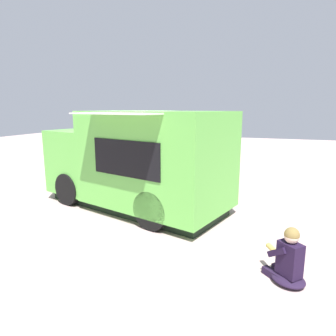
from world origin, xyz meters
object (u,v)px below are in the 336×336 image
planter_flowering_far (130,160)px  food_truck (137,163)px  person_customer (288,261)px  planter_flowering_near (228,170)px

planter_flowering_far → food_truck: bearing=29.2°
food_truck → person_customer: food_truck is taller
planter_flowering_near → planter_flowering_far: bearing=-98.7°
planter_flowering_far → planter_flowering_near: bearing=81.3°
planter_flowering_near → person_customer: bearing=16.2°
food_truck → person_customer: bearing=56.0°
person_customer → planter_flowering_far: bearing=-138.1°
person_customer → planter_flowering_far: person_customer is taller
person_customer → planter_flowering_far: (-6.58, -5.89, 0.10)m
person_customer → planter_flowering_near: bearing=-163.8°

